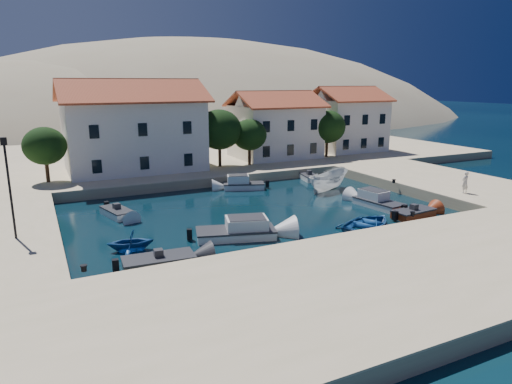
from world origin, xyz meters
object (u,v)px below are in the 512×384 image
building_right (347,118)px  rowboat_south (368,228)px  building_mid (275,124)px  cabin_cruiser_south (236,231)px  lamppost (8,179)px  building_left (133,124)px  pedestrian (465,182)px  cabin_cruiser_east (379,202)px  boat_east (328,190)px

building_right → rowboat_south: bearing=-124.1°
building_mid → cabin_cruiser_south: 29.54m
lamppost → rowboat_south: lamppost is taller
building_left → rowboat_south: (11.30, -25.65, -5.94)m
building_left → rowboat_south: size_ratio=2.98×
building_right → pedestrian: 26.99m
cabin_cruiser_east → building_mid: bearing=-13.0°
lamppost → building_mid: bearing=35.4°
lamppost → pedestrian: size_ratio=3.28×
lamppost → cabin_cruiser_south: lamppost is taller
building_mid → pedestrian: size_ratio=5.54×
boat_east → cabin_cruiser_south: bearing=101.8°
building_right → lamppost: building_right is taller
building_right → cabin_cruiser_south: bearing=-138.1°
lamppost → rowboat_south: 23.96m
building_right → pedestrian: (-6.76, -25.89, -3.52)m
building_left → cabin_cruiser_south: 23.98m
building_left → lamppost: building_left is taller
building_mid → cabin_cruiser_south: (-16.14, -24.28, -4.75)m
building_mid → boat_east: size_ratio=1.87×
building_right → rowboat_south: size_ratio=1.92×
building_right → rowboat_south: (-18.70, -27.65, -5.47)m
cabin_cruiser_south → boat_east: 16.47m
cabin_cruiser_south → rowboat_south: size_ratio=1.18×
pedestrian → building_left: bearing=-47.7°
cabin_cruiser_south → rowboat_south: 9.75m
cabin_cruiser_south → rowboat_south: (9.44, -2.37, -0.48)m
lamppost → building_right: bearing=27.9°
rowboat_south → pedestrian: (11.95, 1.76, 1.95)m
building_left → boat_east: size_ratio=2.62×
building_right → boat_east: bearing=-131.2°
cabin_cruiser_south → boat_east: bearing=49.2°
pedestrian → cabin_cruiser_east: bearing=-20.3°
building_left → lamppost: (-11.50, -20.00, -1.18)m
building_right → cabin_cruiser_east: 27.82m
cabin_cruiser_east → boat_east: 7.14m
building_left → pedestrian: bearing=-45.8°
cabin_cruiser_south → building_right: bearing=58.2°
pedestrian → building_mid: bearing=-80.0°
building_left → rowboat_south: bearing=-66.2°
building_left → boat_east: bearing=-42.4°
building_left → pedestrian: (23.24, -23.89, -3.99)m
building_left → cabin_cruiser_east: building_left is taller
building_right → pedestrian: building_right is taller
building_mid → pedestrian: bearing=-78.1°
boat_east → building_left: bearing=26.5°
building_right → boat_east: (-14.31, -16.34, -5.47)m
lamppost → cabin_cruiser_east: size_ratio=1.32×
building_mid → cabin_cruiser_south: bearing=-123.6°
building_mid → boat_east: (-2.31, -15.34, -5.22)m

